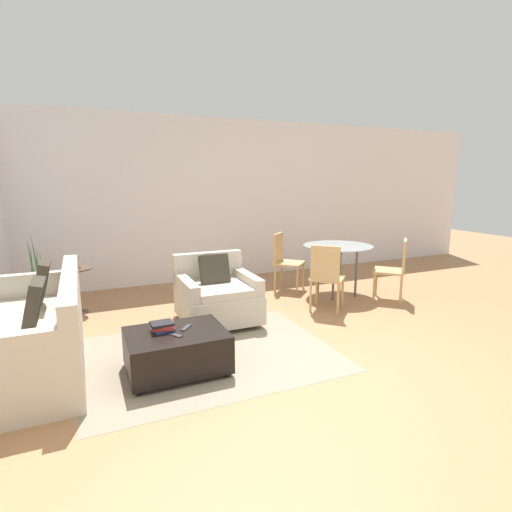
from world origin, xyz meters
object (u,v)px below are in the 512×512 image
at_px(book_stack, 163,326).
at_px(dining_chair_far_left, 284,258).
at_px(armchair, 217,296).
at_px(potted_plant, 38,300).
at_px(side_table, 77,282).
at_px(dining_chair_near_right, 396,266).
at_px(dining_table, 338,252).
at_px(picture_frame, 75,262).
at_px(dining_chair_near_left, 326,274).
at_px(couch, 38,335).
at_px(tv_remote_primary, 175,335).
at_px(ottoman, 177,350).
at_px(tv_remote_secondary, 186,327).

xyz_separation_m(book_stack, dining_chair_far_left, (2.29, 1.99, 0.09)).
bearing_deg(armchair, potted_plant, 152.95).
height_order(side_table, dining_chair_near_right, dining_chair_near_right).
distance_m(book_stack, dining_chair_far_left, 3.04).
bearing_deg(book_stack, dining_table, 25.95).
bearing_deg(picture_frame, dining_chair_near_left, -22.68).
bearing_deg(dining_table, side_table, 169.53).
bearing_deg(couch, tv_remote_primary, -31.93).
height_order(book_stack, dining_chair_far_left, dining_chair_far_left).
relative_size(side_table, dining_chair_far_left, 0.67).
relative_size(couch, dining_table, 2.02).
xyz_separation_m(ottoman, dining_chair_near_left, (2.19, 0.88, 0.31)).
xyz_separation_m(tv_remote_secondary, dining_table, (2.67, 1.41, 0.28)).
height_order(ottoman, potted_plant, potted_plant).
relative_size(ottoman, tv_remote_primary, 5.97).
relative_size(book_stack, picture_frame, 1.30).
bearing_deg(tv_remote_secondary, book_stack, 177.16).
bearing_deg(dining_chair_far_left, side_table, 178.61).
xyz_separation_m(armchair, book_stack, (-0.85, -1.03, 0.10)).
xyz_separation_m(tv_remote_secondary, dining_chair_far_left, (2.08, 2.00, 0.13)).
relative_size(couch, book_stack, 9.39).
bearing_deg(dining_chair_near_left, tv_remote_secondary, -158.44).
relative_size(armchair, picture_frame, 5.32).
bearing_deg(dining_chair_near_right, ottoman, -165.41).
xyz_separation_m(couch, dining_chair_near_right, (4.53, 0.25, 0.21)).
distance_m(dining_chair_near_left, dining_chair_far_left, 1.18).
relative_size(picture_frame, dining_chair_near_left, 0.19).
xyz_separation_m(book_stack, picture_frame, (-0.71, 2.07, 0.26)).
relative_size(armchair, side_table, 1.51).
relative_size(book_stack, potted_plant, 0.20).
xyz_separation_m(dining_chair_near_left, dining_chair_near_right, (1.18, 0.00, 0.00)).
bearing_deg(couch, book_stack, -27.91).
distance_m(picture_frame, dining_chair_far_left, 3.01).
bearing_deg(tv_remote_primary, side_table, 109.57).
relative_size(dining_table, dining_chair_near_right, 1.15).
bearing_deg(tv_remote_primary, book_stack, 117.57).
height_order(ottoman, side_table, side_table).
relative_size(book_stack, dining_table, 0.22).
height_order(side_table, dining_table, dining_table).
relative_size(dining_chair_near_left, dining_chair_far_left, 1.00).
relative_size(tv_remote_primary, dining_chair_far_left, 0.16).
bearing_deg(ottoman, dining_chair_near_left, 21.83).
bearing_deg(dining_table, dining_chair_near_right, -45.00).
xyz_separation_m(armchair, dining_chair_near_right, (2.62, -0.22, 0.19)).
height_order(ottoman, picture_frame, picture_frame).
relative_size(tv_remote_primary, dining_chair_near_left, 0.16).
xyz_separation_m(armchair, side_table, (-1.56, 1.03, 0.09)).
xyz_separation_m(tv_remote_primary, dining_chair_far_left, (2.21, 2.14, 0.13)).
relative_size(side_table, dining_chair_near_left, 0.67).
bearing_deg(ottoman, dining_chair_far_left, 43.22).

